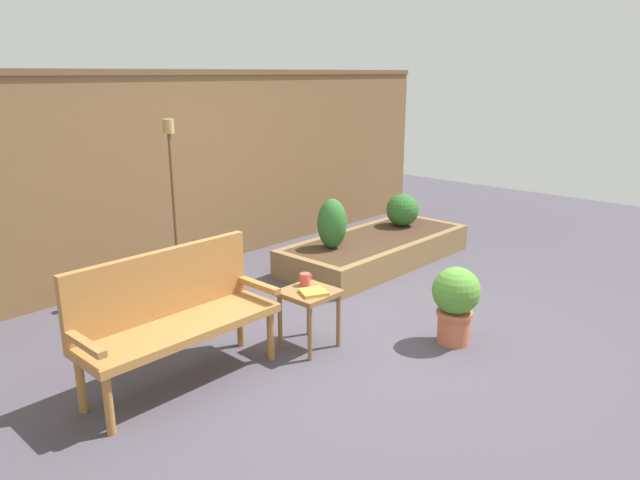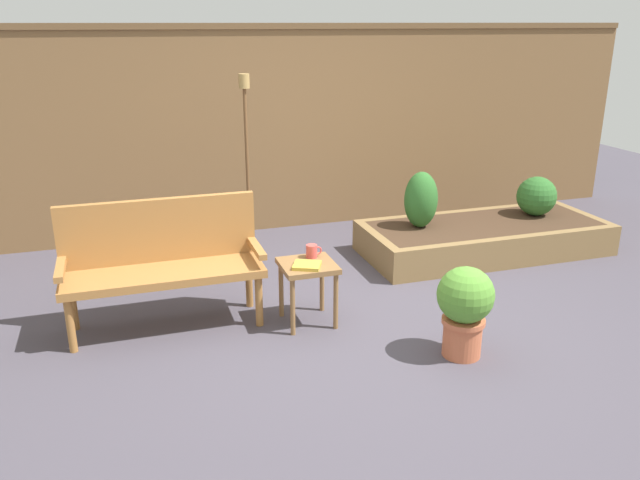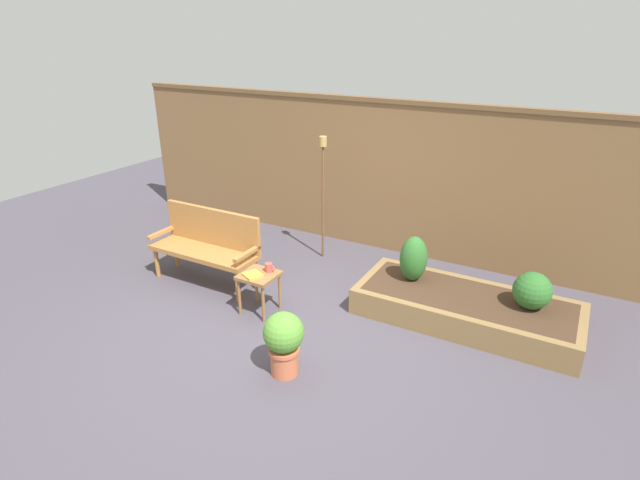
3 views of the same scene
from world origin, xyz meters
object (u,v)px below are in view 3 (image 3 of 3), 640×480
(book_on_table, at_px, (253,275))
(potted_boxwood, at_px, (284,340))
(garden_bench, at_px, (208,241))
(shrub_far_corner, at_px, (532,291))
(side_table, at_px, (259,280))
(cup_on_table, at_px, (269,268))
(tiki_torch, at_px, (323,177))
(shrub_near_bench, at_px, (414,259))

(book_on_table, relative_size, potted_boxwood, 0.30)
(book_on_table, distance_m, potted_boxwood, 1.15)
(garden_bench, distance_m, book_on_table, 1.08)
(potted_boxwood, relative_size, shrub_far_corner, 1.61)
(side_table, relative_size, cup_on_table, 3.87)
(side_table, distance_m, book_on_table, 0.12)
(book_on_table, bearing_deg, side_table, 94.63)
(potted_boxwood, bearing_deg, cup_on_table, 130.72)
(side_table, height_order, tiki_torch, tiki_torch)
(shrub_far_corner, height_order, tiki_torch, tiki_torch)
(tiki_torch, bearing_deg, garden_bench, -124.91)
(shrub_far_corner, relative_size, tiki_torch, 0.23)
(shrub_far_corner, bearing_deg, book_on_table, -157.97)
(side_table, xyz_separation_m, tiki_torch, (-0.09, 1.67, 0.78))
(garden_bench, relative_size, side_table, 3.00)
(side_table, height_order, cup_on_table, cup_on_table)
(side_table, distance_m, cup_on_table, 0.18)
(potted_boxwood, bearing_deg, side_table, 136.62)
(garden_bench, relative_size, potted_boxwood, 2.25)
(potted_boxwood, relative_size, shrub_near_bench, 1.19)
(garden_bench, xyz_separation_m, shrub_far_corner, (3.76, 0.71, -0.05))
(shrub_near_bench, height_order, tiki_torch, tiki_torch)
(shrub_near_bench, bearing_deg, cup_on_table, -145.66)
(garden_bench, distance_m, potted_boxwood, 2.21)
(garden_bench, bearing_deg, potted_boxwood, -31.32)
(tiki_torch, bearing_deg, side_table, -86.75)
(book_on_table, relative_size, shrub_near_bench, 0.36)
(shrub_far_corner, bearing_deg, side_table, -159.11)
(garden_bench, bearing_deg, shrub_far_corner, 10.69)
(potted_boxwood, xyz_separation_m, shrub_far_corner, (1.89, 1.85, 0.13))
(book_on_table, distance_m, shrub_near_bench, 1.85)
(side_table, xyz_separation_m, shrub_near_bench, (1.44, 1.05, 0.17))
(shrub_near_bench, relative_size, tiki_torch, 0.31)
(book_on_table, bearing_deg, shrub_near_bench, 62.89)
(side_table, distance_m, shrub_far_corner, 2.94)
(book_on_table, height_order, shrub_near_bench, shrub_near_bench)
(side_table, relative_size, book_on_table, 2.47)
(book_on_table, xyz_separation_m, tiki_torch, (-0.07, 1.74, 0.69))
(cup_on_table, height_order, tiki_torch, tiki_torch)
(garden_bench, xyz_separation_m, shrub_near_bench, (2.47, 0.71, 0.03))
(cup_on_table, distance_m, shrub_near_bench, 1.66)
(side_table, bearing_deg, book_on_table, -110.95)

